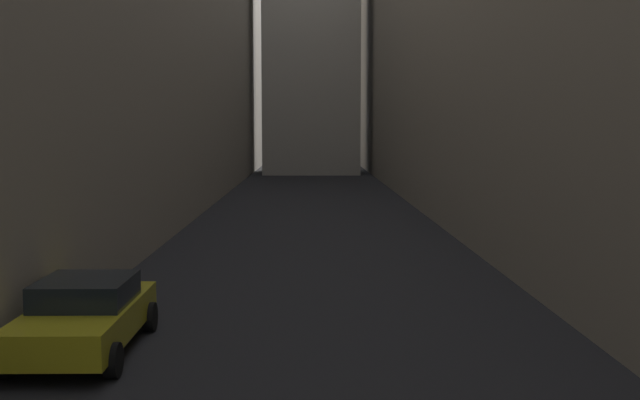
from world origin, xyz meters
name	(u,v)px	position (x,y,z in m)	size (l,w,h in m)	color
ground_plane	(313,218)	(0.00, 48.00, 0.00)	(264.00, 264.00, 0.00)	black
parked_car_left_far	(85,315)	(-4.40, 26.46, 0.72)	(2.03, 4.40, 1.40)	#A59919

